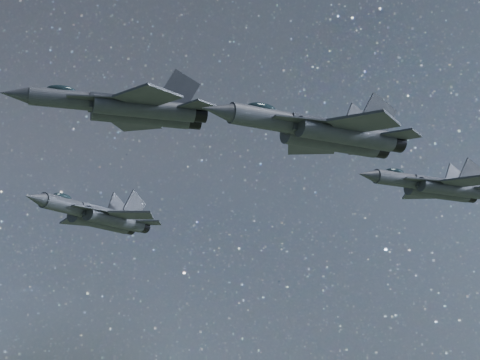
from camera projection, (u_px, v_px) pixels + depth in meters
jet_lead at (126, 108)px, 58.67m from camera, size 16.62×10.99×4.24m
jet_left at (99, 216)px, 87.27m from camera, size 19.98×13.31×5.07m
jet_right at (324, 132)px, 60.16m from camera, size 19.28×13.28×4.84m
jet_slot at (434, 186)px, 84.75m from camera, size 18.90×12.99×4.74m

